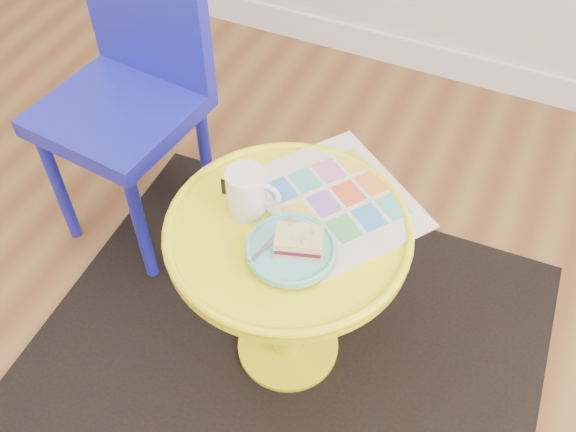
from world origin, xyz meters
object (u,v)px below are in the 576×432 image
at_px(side_table, 288,268).
at_px(mug, 247,191).
at_px(plate, 291,250).
at_px(chair, 131,82).
at_px(newspaper, 336,199).

relative_size(side_table, mug, 4.39).
height_order(mug, plate, mug).
bearing_deg(mug, side_table, -14.12).
relative_size(chair, plate, 4.69).
distance_m(side_table, newspaper, 0.20).
height_order(side_table, plate, plate).
bearing_deg(plate, mug, 151.00).
bearing_deg(chair, plate, -23.39).
bearing_deg(side_table, plate, -60.36).
relative_size(side_table, plate, 2.88).
relative_size(newspaper, mug, 2.89).
distance_m(side_table, mug, 0.22).
height_order(chair, newspaper, chair).
bearing_deg(plate, chair, 150.60).
height_order(chair, plate, chair).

